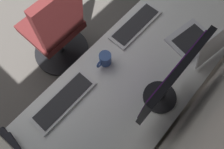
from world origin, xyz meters
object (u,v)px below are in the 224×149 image
object	(u,v)px
drawer_pedestal	(125,104)
monitor_secondary	(170,81)
office_chair	(57,31)
keyboard_main	(64,101)
keyboard_spare	(136,25)
coffee_mug	(105,59)
laptop_leftmost	(199,42)

from	to	relation	value
drawer_pedestal	monitor_secondary	bearing A→B (deg)	113.96
drawer_pedestal	office_chair	distance (m)	0.84
keyboard_main	keyboard_spare	world-z (taller)	same
drawer_pedestal	coffee_mug	size ratio (longest dim) A/B	5.97
monitor_secondary	laptop_leftmost	distance (m)	0.50
monitor_secondary	laptop_leftmost	bearing A→B (deg)	-177.35
drawer_pedestal	coffee_mug	bearing A→B (deg)	-98.84
monitor_secondary	coffee_mug	distance (m)	0.46
drawer_pedestal	laptop_leftmost	xyz separation A→B (m)	(-0.53, 0.15, 0.43)
laptop_leftmost	keyboard_main	world-z (taller)	laptop_leftmost
drawer_pedestal	keyboard_main	distance (m)	0.56
office_chair	laptop_leftmost	bearing A→B (deg)	114.62
keyboard_spare	laptop_leftmost	bearing A→B (deg)	108.67
keyboard_main	laptop_leftmost	bearing A→B (deg)	155.24
monitor_secondary	keyboard_spare	bearing A→B (deg)	-125.94
drawer_pedestal	keyboard_main	xyz separation A→B (m)	(0.32, -0.24, 0.39)
monitor_secondary	coffee_mug	size ratio (longest dim) A/B	3.99
keyboard_main	office_chair	distance (m)	0.77
laptop_leftmost	coffee_mug	distance (m)	0.62
keyboard_spare	coffee_mug	xyz separation A→B (m)	(0.35, 0.03, 0.03)
coffee_mug	keyboard_main	bearing A→B (deg)	-1.86
keyboard_spare	coffee_mug	size ratio (longest dim) A/B	3.63
laptop_leftmost	drawer_pedestal	bearing A→B (deg)	-15.90
drawer_pedestal	keyboard_spare	world-z (taller)	keyboard_spare
keyboard_spare	office_chair	distance (m)	0.71
laptop_leftmost	keyboard_spare	world-z (taller)	laptop_leftmost
monitor_secondary	office_chair	world-z (taller)	monitor_secondary
drawer_pedestal	office_chair	xyz separation A→B (m)	(-0.08, -0.83, 0.11)
laptop_leftmost	coffee_mug	size ratio (longest dim) A/B	2.87
drawer_pedestal	office_chair	world-z (taller)	office_chair
laptop_leftmost	keyboard_spare	size ratio (longest dim) A/B	0.79
office_chair	drawer_pedestal	bearing A→B (deg)	84.64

